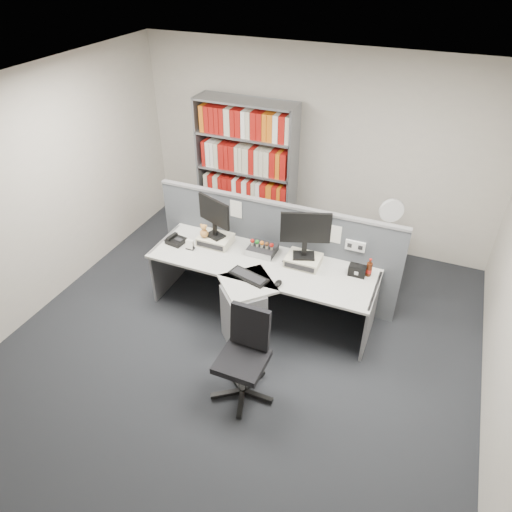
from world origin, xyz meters
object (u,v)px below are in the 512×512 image
at_px(desk, 254,292).
at_px(speaker, 357,271).
at_px(mouse, 278,283).
at_px(filing_cabinet, 383,258).
at_px(monitor_right, 305,231).
at_px(desk_phone, 176,240).
at_px(monitor_left, 214,214).
at_px(desktop_pc, 262,250).
at_px(office_chair, 245,353).
at_px(desk_fan, 391,213).
at_px(keyboard, 249,276).
at_px(desk_calendar, 190,245).
at_px(cola_bottle, 369,269).
at_px(shelving_unit, 246,172).

xyz_separation_m(desk, speaker, (1.04, 0.41, 0.33)).
bearing_deg(mouse, filing_cabinet, 59.14).
relative_size(monitor_right, desk_phone, 2.43).
xyz_separation_m(desk_phone, speaker, (2.15, 0.20, 0.03)).
distance_m(monitor_left, desktop_pc, 0.69).
bearing_deg(monitor_left, office_chair, -53.74).
relative_size(monitor_left, desk_fan, 0.99).
xyz_separation_m(mouse, speaker, (0.73, 0.49, 0.04)).
xyz_separation_m(monitor_right, keyboard, (-0.47, -0.47, -0.42)).
bearing_deg(keyboard, office_chair, -68.77).
relative_size(mouse, office_chair, 0.13).
relative_size(monitor_right, desk_fan, 1.11).
bearing_deg(monitor_right, keyboard, -134.66).
height_order(monitor_right, speaker, monitor_right).
height_order(monitor_left, office_chair, monitor_left).
relative_size(keyboard, filing_cabinet, 0.68).
bearing_deg(desk_calendar, cola_bottle, 8.20).
relative_size(desk, shelving_unit, 1.30).
relative_size(shelving_unit, filing_cabinet, 2.86).
height_order(desktop_pc, filing_cabinet, desktop_pc).
height_order(monitor_left, desk_phone, monitor_left).
distance_m(monitor_right, desk_phone, 1.61).
distance_m(shelving_unit, desk_fan, 2.15).
distance_m(desktop_pc, mouse, 0.63).
xyz_separation_m(monitor_right, speaker, (0.60, 0.02, -0.37)).
relative_size(desk_phone, speaker, 1.22).
bearing_deg(monitor_right, desktop_pc, 176.51).
height_order(desk, cola_bottle, cola_bottle).
relative_size(monitor_left, desk_phone, 2.17).
height_order(desk_phone, desk_fan, desk_fan).
distance_m(desk, monitor_left, 1.01).
bearing_deg(monitor_right, desk_phone, -173.50).
bearing_deg(desktop_pc, desk_phone, -168.72).
bearing_deg(filing_cabinet, office_chair, -111.27).
relative_size(filing_cabinet, office_chair, 0.74).
distance_m(desk_calendar, filing_cabinet, 2.46).
relative_size(desk, monitor_left, 5.26).
height_order(desktop_pc, desk_phone, desk_phone).
bearing_deg(shelving_unit, desk, -64.04).
bearing_deg(desk_fan, filing_cabinet, 90.00).
distance_m(filing_cabinet, desk_fan, 0.66).
distance_m(mouse, desk_calendar, 1.22).
height_order(desk, office_chair, office_chair).
distance_m(monitor_left, desk_phone, 0.60).
bearing_deg(monitor_left, desk_calendar, -134.78).
distance_m(desk, mouse, 0.43).
height_order(desktop_pc, keyboard, desktop_pc).
xyz_separation_m(keyboard, shelving_unit, (-0.87, 1.94, 0.24)).
distance_m(monitor_right, desk_calendar, 1.39).
bearing_deg(desk_phone, speaker, 5.31).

